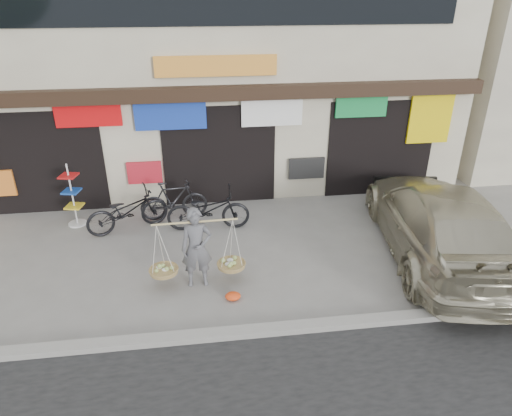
{
  "coord_description": "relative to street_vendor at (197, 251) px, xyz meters",
  "views": [
    {
      "loc": [
        -0.55,
        -8.13,
        5.5
      ],
      "look_at": [
        0.65,
        0.9,
        1.01
      ],
      "focal_mm": 32.0,
      "sensor_mm": 36.0,
      "label": 1
    }
  ],
  "objects": [
    {
      "name": "ground",
      "position": [
        0.7,
        0.37,
        -0.78
      ],
      "size": [
        70.0,
        70.0,
        0.0
      ],
      "primitive_type": "plane",
      "color": "gray",
      "rests_on": "ground"
    },
    {
      "name": "bike_2",
      "position": [
        0.3,
        2.3,
        -0.25
      ],
      "size": [
        2.04,
        0.76,
        1.06
      ],
      "primitive_type": "imported",
      "rotation": [
        0.0,
        0.0,
        1.54
      ],
      "color": "black",
      "rests_on": "ground"
    },
    {
      "name": "shophouse_block",
      "position": [
        0.7,
        6.78,
        2.67
      ],
      "size": [
        14.0,
        6.32,
        7.0
      ],
      "color": "beige",
      "rests_on": "ground"
    },
    {
      "name": "bike_0",
      "position": [
        -1.66,
        2.51,
        -0.26
      ],
      "size": [
        2.12,
        1.38,
        1.05
      ],
      "primitive_type": "imported",
      "rotation": [
        0.0,
        0.0,
        1.94
      ],
      "color": "black",
      "rests_on": "ground"
    },
    {
      "name": "bike_1",
      "position": [
        -0.55,
        3.0,
        -0.27
      ],
      "size": [
        1.75,
        0.64,
        1.03
      ],
      "primitive_type": "imported",
      "rotation": [
        0.0,
        0.0,
        1.66
      ],
      "color": "black",
      "rests_on": "ground"
    },
    {
      "name": "suv",
      "position": [
        5.3,
        0.48,
        0.04
      ],
      "size": [
        3.14,
        5.94,
        1.64
      ],
      "rotation": [
        0.0,
        0.0,
        2.99
      ],
      "color": "#B7B093",
      "rests_on": "ground"
    },
    {
      "name": "red_bag",
      "position": [
        0.65,
        -0.61,
        -0.71
      ],
      "size": [
        0.31,
        0.25,
        0.14
      ],
      "primitive_type": "ellipsoid",
      "color": "#F14616",
      "rests_on": "ground"
    },
    {
      "name": "kerb",
      "position": [
        0.7,
        -1.63,
        -0.72
      ],
      "size": [
        70.0,
        0.25,
        0.12
      ],
      "primitive_type": "cube",
      "color": "gray",
      "rests_on": "ground"
    },
    {
      "name": "street_vendor",
      "position": [
        0.0,
        0.0,
        0.0
      ],
      "size": [
        1.91,
        0.6,
        1.69
      ],
      "rotation": [
        0.0,
        0.0,
        0.03
      ],
      "color": "#5E5E63",
      "rests_on": "ground"
    },
    {
      "name": "display_rack",
      "position": [
        -3.01,
        2.98,
        -0.12
      ],
      "size": [
        0.46,
        0.46,
        1.64
      ],
      "rotation": [
        0.0,
        0.0,
        -0.21
      ],
      "color": "silver",
      "rests_on": "ground"
    }
  ]
}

